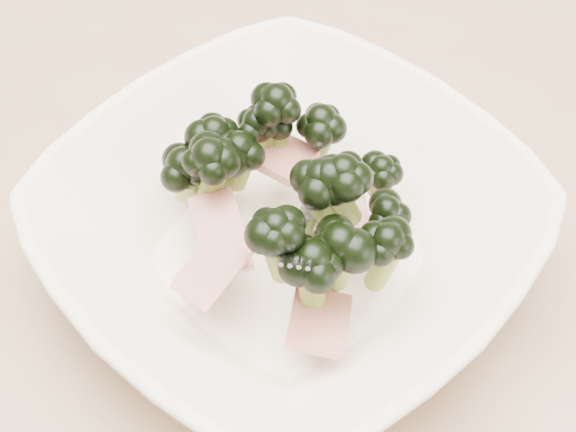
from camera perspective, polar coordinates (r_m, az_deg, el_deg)
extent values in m
cube|color=tan|center=(0.63, -5.09, 2.88)|extent=(1.20, 0.80, 0.04)
imported|color=white|center=(0.52, 0.00, -0.89)|extent=(0.40, 0.40, 0.07)
cylinder|color=olive|center=(0.55, -1.36, 5.40)|extent=(0.02, 0.02, 0.03)
ellipsoid|color=black|center=(0.54, -1.40, 6.79)|extent=(0.03, 0.03, 0.03)
cylinder|color=olive|center=(0.53, -7.18, 2.16)|extent=(0.02, 0.02, 0.04)
ellipsoid|color=black|center=(0.52, -7.42, 3.68)|extent=(0.04, 0.04, 0.03)
cylinder|color=olive|center=(0.53, -3.41, 3.39)|extent=(0.02, 0.02, 0.03)
ellipsoid|color=black|center=(0.51, -3.51, 4.86)|extent=(0.04, 0.04, 0.03)
cylinder|color=olive|center=(0.54, -5.07, 3.98)|extent=(0.03, 0.03, 0.05)
ellipsoid|color=black|center=(0.52, -5.28, 5.96)|extent=(0.04, 0.04, 0.03)
cylinder|color=olive|center=(0.49, 6.79, -3.58)|extent=(0.02, 0.02, 0.05)
ellipsoid|color=black|center=(0.47, 7.10, -1.68)|extent=(0.03, 0.03, 0.03)
cylinder|color=olive|center=(0.54, 6.53, 2.24)|extent=(0.02, 0.02, 0.03)
ellipsoid|color=black|center=(0.53, 6.69, 3.41)|extent=(0.03, 0.03, 0.02)
cylinder|color=olive|center=(0.52, -5.40, 2.40)|extent=(0.02, 0.02, 0.04)
ellipsoid|color=black|center=(0.50, -5.62, 4.28)|extent=(0.04, 0.04, 0.03)
cylinder|color=olive|center=(0.55, -2.17, 5.24)|extent=(0.02, 0.02, 0.03)
ellipsoid|color=black|center=(0.53, -2.23, 6.69)|extent=(0.03, 0.03, 0.03)
cylinder|color=olive|center=(0.47, -0.88, -2.75)|extent=(0.02, 0.02, 0.05)
ellipsoid|color=black|center=(0.45, -0.92, -0.71)|extent=(0.03, 0.03, 0.03)
cylinder|color=olive|center=(0.51, 6.82, -0.81)|extent=(0.02, 0.02, 0.03)
ellipsoid|color=black|center=(0.50, 7.01, 0.42)|extent=(0.03, 0.03, 0.03)
cylinder|color=olive|center=(0.55, -0.76, 5.96)|extent=(0.02, 0.02, 0.05)
ellipsoid|color=black|center=(0.53, -0.80, 8.23)|extent=(0.04, 0.04, 0.03)
cylinder|color=olive|center=(0.48, 3.58, -3.60)|extent=(0.02, 0.02, 0.04)
ellipsoid|color=black|center=(0.46, 3.73, -1.87)|extent=(0.04, 0.04, 0.03)
cylinder|color=olive|center=(0.56, 2.28, 5.13)|extent=(0.02, 0.02, 0.04)
ellipsoid|color=black|center=(0.54, 2.36, 6.83)|extent=(0.04, 0.04, 0.03)
cylinder|color=olive|center=(0.48, 2.32, 0.99)|extent=(0.02, 0.02, 0.04)
ellipsoid|color=black|center=(0.47, 2.41, 2.77)|extent=(0.04, 0.04, 0.03)
cylinder|color=olive|center=(0.48, 3.79, 1.07)|extent=(0.03, 0.03, 0.05)
ellipsoid|color=black|center=(0.46, 3.97, 3.20)|extent=(0.03, 0.03, 0.03)
cylinder|color=olive|center=(0.53, -5.21, 3.59)|extent=(0.02, 0.02, 0.04)
ellipsoid|color=black|center=(0.52, -5.37, 5.09)|extent=(0.03, 0.03, 0.02)
cylinder|color=olive|center=(0.47, 1.70, -4.78)|extent=(0.02, 0.02, 0.04)
ellipsoid|color=black|center=(0.45, 1.77, -3.05)|extent=(0.04, 0.04, 0.03)
cube|color=maroon|center=(0.55, -0.32, 4.20)|extent=(0.04, 0.05, 0.01)
cube|color=maroon|center=(0.48, 2.22, -7.50)|extent=(0.04, 0.05, 0.01)
cube|color=maroon|center=(0.48, -5.50, -3.94)|extent=(0.04, 0.05, 0.02)
cube|color=maroon|center=(0.50, -4.83, -1.24)|extent=(0.06, 0.06, 0.02)
cube|color=maroon|center=(0.56, -5.72, 3.65)|extent=(0.05, 0.04, 0.03)
cube|color=maroon|center=(0.53, 3.98, 0.61)|extent=(0.05, 0.06, 0.01)
cube|color=maroon|center=(0.51, -5.30, -3.50)|extent=(0.04, 0.06, 0.02)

